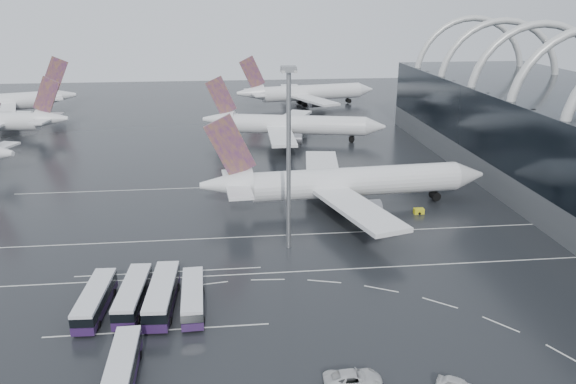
{
  "coord_description": "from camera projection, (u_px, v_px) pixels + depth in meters",
  "views": [
    {
      "loc": [
        -14.35,
        -78.21,
        39.49
      ],
      "look_at": [
        -4.1,
        14.95,
        7.0
      ],
      "focal_mm": 35.0,
      "sensor_mm": 36.0,
      "label": 1
    }
  ],
  "objects": [
    {
      "name": "gse_cart_belly_c",
      "position": [
        359.0,
        213.0,
        107.3
      ],
      "size": [
        2.18,
        1.29,
        1.19
      ],
      "primitive_type": "cube",
      "color": "gold",
      "rests_on": "ground"
    },
    {
      "name": "ground",
      "position": [
        324.0,
        264.0,
        87.87
      ],
      "size": [
        420.0,
        420.0,
        0.0
      ],
      "primitive_type": "plane",
      "color": "black",
      "rests_on": "ground"
    },
    {
      "name": "jet_remote_mid",
      "position": [
        2.0,
        122.0,
        166.82
      ],
      "size": [
        41.75,
        33.7,
        18.16
      ],
      "rotation": [
        0.0,
        0.0,
        3.02
      ],
      "color": "white",
      "rests_on": "ground"
    },
    {
      "name": "bus_row_far_b",
      "position": [
        122.0,
        368.0,
        60.55
      ],
      "size": [
        3.12,
        12.38,
        3.04
      ],
      "rotation": [
        0.0,
        0.0,
        1.59
      ],
      "color": "#341645",
      "rests_on": "ground"
    },
    {
      "name": "floodlight_mast",
      "position": [
        289.0,
        138.0,
        87.81
      ],
      "size": [
        2.28,
        2.28,
        29.79
      ],
      "color": "gray",
      "rests_on": "ground"
    },
    {
      "name": "airliner_gate_c",
      "position": [
        305.0,
        93.0,
        214.87
      ],
      "size": [
        55.0,
        49.97,
        19.67
      ],
      "rotation": [
        0.0,
        0.0,
        0.2
      ],
      "color": "white",
      "rests_on": "ground"
    },
    {
      "name": "jet_remote_far",
      "position": [
        9.0,
        102.0,
        195.03
      ],
      "size": [
        45.85,
        37.27,
        20.29
      ],
      "rotation": [
        0.0,
        0.0,
        3.46
      ],
      "color": "white",
      "rests_on": "ground"
    },
    {
      "name": "bus_row_near_c",
      "position": [
        162.0,
        295.0,
        75.11
      ],
      "size": [
        3.76,
        14.06,
        3.43
      ],
      "rotation": [
        0.0,
        0.0,
        1.53
      ],
      "color": "#341645",
      "rests_on": "ground"
    },
    {
      "name": "gse_cart_belly_b",
      "position": [
        416.0,
        186.0,
        122.52
      ],
      "size": [
        2.17,
        1.28,
        1.19
      ],
      "primitive_type": "cube",
      "color": "slate",
      "rests_on": "ground"
    },
    {
      "name": "bus_row_near_d",
      "position": [
        193.0,
        297.0,
        74.93
      ],
      "size": [
        3.32,
        12.48,
        3.05
      ],
      "rotation": [
        0.0,
        0.0,
        1.61
      ],
      "color": "#341645",
      "rests_on": "ground"
    },
    {
      "name": "airliner_gate_b",
      "position": [
        290.0,
        125.0,
        162.42
      ],
      "size": [
        52.93,
        46.85,
        18.51
      ],
      "rotation": [
        0.0,
        0.0,
        -0.23
      ],
      "color": "white",
      "rests_on": "ground"
    },
    {
      "name": "bus_bay_line_south",
      "position": [
        158.0,
        330.0,
        70.36
      ],
      "size": [
        28.0,
        0.25,
        0.01
      ],
      "primitive_type": "cube",
      "color": "silver",
      "rests_on": "ground"
    },
    {
      "name": "gse_cart_belly_a",
      "position": [
        419.0,
        211.0,
        108.33
      ],
      "size": [
        1.94,
        1.15,
        1.06
      ],
      "primitive_type": "cube",
      "color": "gold",
      "rests_on": "ground"
    },
    {
      "name": "lane_marking_near",
      "position": [
        327.0,
        270.0,
        85.99
      ],
      "size": [
        120.0,
        0.25,
        0.01
      ],
      "primitive_type": "cube",
      "color": "silver",
      "rests_on": "ground"
    },
    {
      "name": "bus_row_near_a",
      "position": [
        95.0,
        300.0,
        74.13
      ],
      "size": [
        3.54,
        12.94,
        3.16
      ],
      "rotation": [
        0.0,
        0.0,
        1.52
      ],
      "color": "#341645",
      "rests_on": "ground"
    },
    {
      "name": "lane_marking_mid",
      "position": [
        313.0,
        234.0,
        99.14
      ],
      "size": [
        120.0,
        0.25,
        0.01
      ],
      "primitive_type": "cube",
      "color": "silver",
      "rests_on": "ground"
    },
    {
      "name": "bus_row_near_b",
      "position": [
        133.0,
        295.0,
        75.25
      ],
      "size": [
        3.63,
        13.22,
        3.22
      ],
      "rotation": [
        0.0,
        0.0,
        1.52
      ],
      "color": "#341645",
      "rests_on": "ground"
    },
    {
      "name": "airliner_main",
      "position": [
        342.0,
        183.0,
        110.54
      ],
      "size": [
        57.86,
        50.62,
        19.59
      ],
      "rotation": [
        0.0,
        0.0,
        0.07
      ],
      "color": "white",
      "rests_on": "ground"
    },
    {
      "name": "lane_marking_far",
      "position": [
        294.0,
        184.0,
        125.44
      ],
      "size": [
        120.0,
        0.25,
        0.01
      ],
      "primitive_type": "cube",
      "color": "silver",
      "rests_on": "ground"
    },
    {
      "name": "van_curve_a",
      "position": [
        353.0,
        379.0,
        60.05
      ],
      "size": [
        6.38,
        3.02,
        1.76
      ],
      "primitive_type": "imported",
      "rotation": [
        0.0,
        0.0,
        1.59
      ],
      "color": "silver",
      "rests_on": "ground"
    },
    {
      "name": "bus_bay_line_north",
      "position": [
        169.0,
        272.0,
        85.39
      ],
      "size": [
        28.0,
        0.25,
        0.01
      ],
      "primitive_type": "cube",
      "color": "silver",
      "rests_on": "ground"
    }
  ]
}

